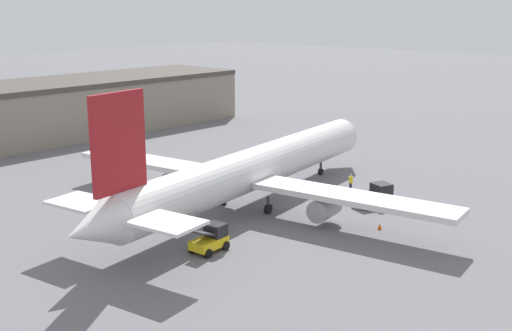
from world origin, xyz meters
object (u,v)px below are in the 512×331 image
at_px(ground_crew_worker, 351,182).
at_px(airplane, 250,170).
at_px(safety_cone_near, 380,226).
at_px(belt_loader_truck, 211,239).
at_px(baggage_tug, 376,196).

bearing_deg(ground_crew_worker, airplane, -36.52).
bearing_deg(airplane, safety_cone_near, -85.69).
height_order(airplane, safety_cone_near, airplane).
distance_m(belt_loader_truck, safety_cone_near, 14.70).
relative_size(ground_crew_worker, baggage_tug, 0.45).
xyz_separation_m(baggage_tug, safety_cone_near, (-5.40, -3.87, -0.68)).
relative_size(airplane, safety_cone_near, 79.15).
bearing_deg(belt_loader_truck, airplane, 22.48).
xyz_separation_m(airplane, belt_loader_truck, (-9.99, -5.31, -2.59)).
height_order(belt_loader_truck, safety_cone_near, belt_loader_truck).
xyz_separation_m(belt_loader_truck, safety_cone_near, (12.94, -6.94, -0.69)).
relative_size(belt_loader_truck, safety_cone_near, 5.57).
bearing_deg(safety_cone_near, ground_crew_worker, 46.79).
height_order(airplane, ground_crew_worker, airplane).
bearing_deg(belt_loader_truck, ground_crew_worker, -1.51).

